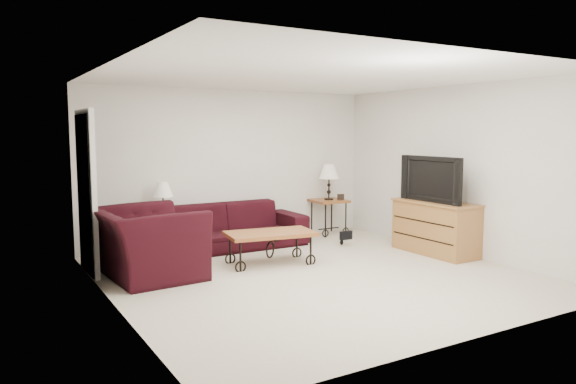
% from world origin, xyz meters
% --- Properties ---
extents(ground, '(5.00, 5.00, 0.00)m').
position_xyz_m(ground, '(0.00, 0.00, 0.00)').
color(ground, beige).
rests_on(ground, ground).
extents(wall_back, '(5.00, 0.02, 2.50)m').
position_xyz_m(wall_back, '(0.00, 2.50, 1.25)').
color(wall_back, silver).
rests_on(wall_back, ground).
extents(wall_front, '(5.00, 0.02, 2.50)m').
position_xyz_m(wall_front, '(0.00, -2.50, 1.25)').
color(wall_front, silver).
rests_on(wall_front, ground).
extents(wall_left, '(0.02, 5.00, 2.50)m').
position_xyz_m(wall_left, '(-2.50, 0.00, 1.25)').
color(wall_left, silver).
rests_on(wall_left, ground).
extents(wall_right, '(0.02, 5.00, 2.50)m').
position_xyz_m(wall_right, '(2.50, 0.00, 1.25)').
color(wall_right, silver).
rests_on(wall_right, ground).
extents(ceiling, '(5.00, 5.00, 0.00)m').
position_xyz_m(ceiling, '(0.00, 0.00, 2.50)').
color(ceiling, white).
rests_on(ceiling, wall_back).
extents(doorway, '(0.08, 0.94, 2.04)m').
position_xyz_m(doorway, '(-2.47, 1.65, 1.02)').
color(doorway, black).
rests_on(doorway, ground).
extents(sofa, '(2.37, 0.93, 0.69)m').
position_xyz_m(sofa, '(-0.27, 2.02, 0.35)').
color(sofa, black).
rests_on(sofa, ground).
extents(side_table_left, '(0.52, 0.52, 0.54)m').
position_xyz_m(side_table_left, '(-1.28, 2.20, 0.27)').
color(side_table_left, '#935C25').
rests_on(side_table_left, ground).
extents(side_table_right, '(0.61, 0.61, 0.62)m').
position_xyz_m(side_table_right, '(1.72, 2.20, 0.31)').
color(side_table_right, '#935C25').
rests_on(side_table_right, ground).
extents(lamp_left, '(0.32, 0.32, 0.54)m').
position_xyz_m(lamp_left, '(-1.28, 2.20, 0.81)').
color(lamp_left, black).
rests_on(lamp_left, side_table_left).
extents(lamp_right, '(0.37, 0.37, 0.62)m').
position_xyz_m(lamp_right, '(1.72, 2.20, 0.94)').
color(lamp_right, black).
rests_on(lamp_right, side_table_right).
extents(photo_frame_left, '(0.11, 0.03, 0.09)m').
position_xyz_m(photo_frame_left, '(-1.43, 2.05, 0.58)').
color(photo_frame_left, black).
rests_on(photo_frame_left, side_table_left).
extents(photo_frame_right, '(0.12, 0.05, 0.10)m').
position_xyz_m(photo_frame_right, '(1.87, 2.05, 0.68)').
color(photo_frame_right, black).
rests_on(photo_frame_right, side_table_right).
extents(coffee_table, '(1.28, 0.82, 0.45)m').
position_xyz_m(coffee_table, '(-0.22, 0.82, 0.22)').
color(coffee_table, '#935C25').
rests_on(coffee_table, ground).
extents(armchair, '(1.27, 1.42, 0.87)m').
position_xyz_m(armchair, '(-1.88, 0.99, 0.44)').
color(armchair, black).
rests_on(armchair, ground).
extents(throw_pillow, '(0.13, 0.40, 0.39)m').
position_xyz_m(throw_pillow, '(-1.72, 0.94, 0.52)').
color(throw_pillow, '#C15B18').
rests_on(throw_pillow, armchair).
extents(tv_stand, '(0.55, 1.31, 0.79)m').
position_xyz_m(tv_stand, '(2.23, 0.13, 0.39)').
color(tv_stand, '#A7693E').
rests_on(tv_stand, ground).
extents(television, '(0.15, 1.17, 0.68)m').
position_xyz_m(television, '(2.21, 0.13, 1.12)').
color(television, black).
rests_on(television, tv_stand).
extents(backpack, '(0.34, 0.27, 0.43)m').
position_xyz_m(backpack, '(1.38, 1.34, 0.21)').
color(backpack, black).
rests_on(backpack, ground).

